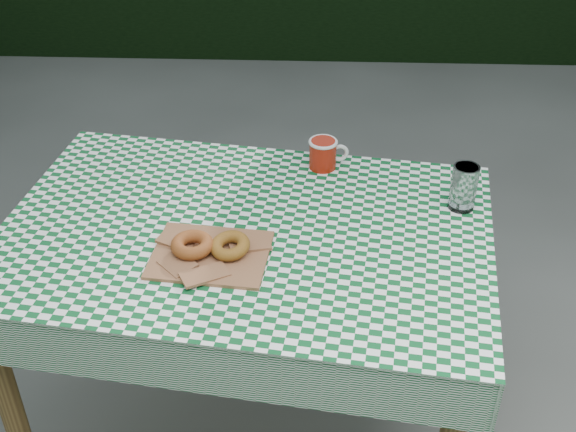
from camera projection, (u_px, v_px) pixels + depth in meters
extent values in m
plane|color=#4D4E49|center=(296.00, 427.00, 2.30)|extent=(60.00, 60.00, 0.00)
cube|color=#52381C|center=(249.00, 338.00, 2.09)|extent=(1.32, 0.97, 0.75)
cube|color=#0B4B21|center=(245.00, 230.00, 1.87)|extent=(1.34, 0.99, 0.01)
cube|color=#9C6944|center=(210.00, 254.00, 1.78)|extent=(0.30, 0.25, 0.01)
torus|color=brown|center=(192.00, 245.00, 1.77)|extent=(0.14, 0.14, 0.03)
torus|color=#8F5B1D|center=(230.00, 246.00, 1.77)|extent=(0.14, 0.14, 0.03)
cylinder|color=silver|center=(464.00, 187.00, 1.92)|extent=(0.09, 0.09, 0.12)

